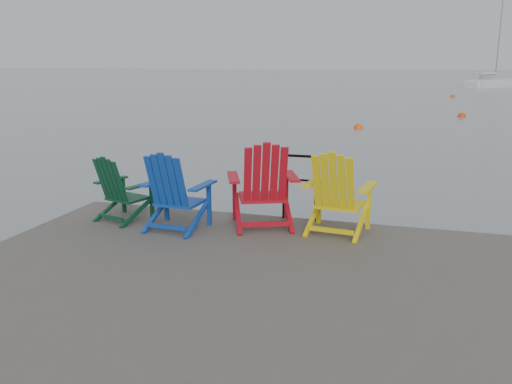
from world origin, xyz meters
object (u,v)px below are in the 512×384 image
(chair_red, at_px, (263,185))
(buoy_d, at_px, (453,97))
(handrail, at_px, (300,181))
(chair_yellow, at_px, (337,192))
(sailboat_mid, at_px, (493,84))
(buoy_b, at_px, (462,117))
(chair_blue, at_px, (175,191))
(buoy_a, at_px, (358,128))
(chair_green, at_px, (121,188))

(chair_red, distance_m, buoy_d, 38.30)
(handrail, bearing_deg, chair_yellow, -40.10)
(chair_red, height_order, sailboat_mid, sailboat_mid)
(chair_yellow, height_order, buoy_b, chair_yellow)
(sailboat_mid, bearing_deg, handrail, -65.11)
(chair_blue, height_order, chair_yellow, chair_yellow)
(chair_blue, distance_m, buoy_a, 16.07)
(buoy_b, bearing_deg, chair_blue, -102.68)
(chair_green, bearing_deg, chair_red, 25.03)
(buoy_d, bearing_deg, buoy_a, -102.02)
(buoy_a, distance_m, buoy_d, 22.95)
(chair_red, bearing_deg, chair_blue, -179.92)
(chair_red, bearing_deg, buoy_b, 57.66)
(sailboat_mid, bearing_deg, chair_yellow, -64.46)
(buoy_a, bearing_deg, chair_red, -88.57)
(chair_green, bearing_deg, sailboat_mid, 96.41)
(chair_red, height_order, buoy_d, chair_red)
(sailboat_mid, bearing_deg, buoy_b, -64.82)
(chair_blue, height_order, buoy_a, chair_blue)
(chair_yellow, relative_size, sailboat_mid, 0.09)
(chair_red, relative_size, buoy_d, 3.08)
(buoy_b, relative_size, buoy_d, 1.08)
(chair_green, relative_size, buoy_b, 2.25)
(chair_green, xyz_separation_m, buoy_d, (6.32, 38.29, -0.95))
(buoy_d, bearing_deg, chair_blue, -98.05)
(chair_green, distance_m, chair_blue, 0.90)
(chair_green, height_order, sailboat_mid, sailboat_mid)
(chair_green, distance_m, buoy_d, 38.82)
(chair_green, bearing_deg, buoy_d, 98.20)
(chair_green, height_order, chair_yellow, chair_yellow)
(chair_red, relative_size, buoy_a, 2.91)
(chair_red, relative_size, buoy_b, 2.86)
(chair_blue, relative_size, buoy_d, 2.78)
(chair_yellow, bearing_deg, handrail, 146.55)
(chair_yellow, bearing_deg, chair_red, -173.34)
(handrail, xyz_separation_m, chair_green, (-2.30, -0.74, -0.09))
(handrail, xyz_separation_m, chair_blue, (-1.43, -0.92, -0.03))
(chair_yellow, height_order, sailboat_mid, sailboat_mid)
(chair_red, bearing_deg, chair_yellow, -22.06)
(sailboat_mid, relative_size, buoy_a, 28.61)
(sailboat_mid, bearing_deg, buoy_a, -69.31)
(chair_yellow, bearing_deg, buoy_b, 88.83)
(chair_green, relative_size, buoy_a, 2.30)
(chair_yellow, relative_size, buoy_d, 2.87)
(chair_yellow, xyz_separation_m, buoy_d, (3.44, 38.04, -1.03))
(sailboat_mid, distance_m, buoy_b, 35.70)
(handrail, bearing_deg, sailboat_mid, 80.96)
(chair_green, distance_m, chair_yellow, 2.90)
(handrail, distance_m, chair_blue, 1.70)
(handrail, xyz_separation_m, sailboat_mid, (9.01, 56.62, -0.69))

